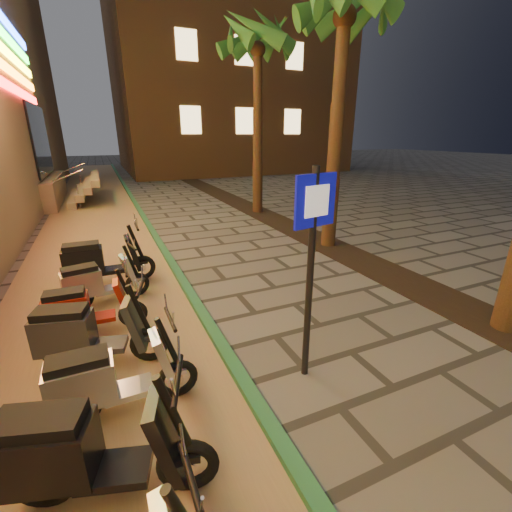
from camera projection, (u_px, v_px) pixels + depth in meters
name	position (u px, v px, depth m)	size (l,w,h in m)	color
parking_strip	(96.00, 243.00, 10.21)	(3.40, 60.00, 0.01)	#8C7251
green_curb	(154.00, 235.00, 10.85)	(0.18, 60.00, 0.10)	#24603B
planting_strip	(376.00, 267.00, 8.30)	(1.20, 40.00, 0.02)	black
apartment_block	(219.00, 18.00, 29.41)	(18.00, 16.06, 25.00)	brown
palm_c	(345.00, 15.00, 8.10)	(2.97, 3.02, 6.91)	#472D19
palm_d	(258.00, 50.00, 12.33)	(2.97, 3.02, 7.16)	#472D19
pedestrian_sign	(312.00, 249.00, 4.04)	(0.60, 0.15, 2.73)	black
scooter_5	(82.00, 453.00, 2.85)	(1.78, 0.94, 1.26)	black
scooter_6	(107.00, 380.00, 3.78)	(1.60, 0.56, 1.13)	black
scooter_7	(85.00, 334.00, 4.61)	(1.69, 0.84, 1.20)	black
scooter_8	(84.00, 309.00, 5.38)	(1.50, 0.53, 1.06)	black
scooter_9	(96.00, 282.00, 6.32)	(1.55, 0.70, 1.09)	black
scooter_10	(98.00, 261.00, 7.14)	(1.80, 0.63, 1.27)	black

